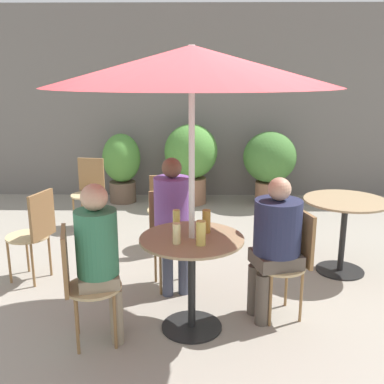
{
  "coord_description": "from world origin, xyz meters",
  "views": [
    {
      "loc": [
        0.0,
        -3.11,
        1.95
      ],
      "look_at": [
        -0.05,
        0.46,
        1.01
      ],
      "focal_mm": 42.0,
      "sensor_mm": 36.0,
      "label": 1
    }
  ],
  "objects_px": {
    "bistro_chair_4": "(165,205)",
    "beer_glass_3": "(206,221)",
    "potted_plant_0": "(121,164)",
    "bistro_chair_3": "(35,228)",
    "seated_person_0": "(275,237)",
    "seated_person_2": "(98,250)",
    "bistro_chair_5": "(89,186)",
    "bistro_chair_0": "(291,254)",
    "umbrella": "(191,67)",
    "cafe_table_far": "(344,218)",
    "potted_plant_2": "(269,161)",
    "cafe_table_near": "(191,262)",
    "potted_plant_1": "(191,157)",
    "seated_person_1": "(172,214)",
    "beer_glass_1": "(176,233)",
    "beer_glass_2": "(200,233)",
    "bistro_chair_2": "(79,277)",
    "beer_glass_0": "(176,221)",
    "bistro_chair_1": "(169,229)"
  },
  "relations": [
    {
      "from": "cafe_table_far",
      "to": "potted_plant_2",
      "type": "relative_size",
      "value": 0.73
    },
    {
      "from": "bistro_chair_2",
      "to": "beer_glass_3",
      "type": "bearing_deg",
      "value": -85.08
    },
    {
      "from": "bistro_chair_2",
      "to": "potted_plant_2",
      "type": "distance_m",
      "value": 4.22
    },
    {
      "from": "potted_plant_0",
      "to": "umbrella",
      "type": "height_order",
      "value": "umbrella"
    },
    {
      "from": "bistro_chair_4",
      "to": "potted_plant_0",
      "type": "relative_size",
      "value": 0.83
    },
    {
      "from": "beer_glass_0",
      "to": "umbrella",
      "type": "bearing_deg",
      "value": -42.66
    },
    {
      "from": "umbrella",
      "to": "bistro_chair_3",
      "type": "bearing_deg",
      "value": 151.2
    },
    {
      "from": "potted_plant_1",
      "to": "potted_plant_2",
      "type": "xyz_separation_m",
      "value": [
        1.19,
        -0.06,
        -0.05
      ]
    },
    {
      "from": "cafe_table_near",
      "to": "potted_plant_1",
      "type": "bearing_deg",
      "value": 91.08
    },
    {
      "from": "seated_person_1",
      "to": "umbrella",
      "type": "bearing_deg",
      "value": -90.0
    },
    {
      "from": "beer_glass_0",
      "to": "potted_plant_0",
      "type": "relative_size",
      "value": 0.17
    },
    {
      "from": "cafe_table_near",
      "to": "seated_person_2",
      "type": "relative_size",
      "value": 0.65
    },
    {
      "from": "cafe_table_near",
      "to": "seated_person_2",
      "type": "bearing_deg",
      "value": -164.61
    },
    {
      "from": "bistro_chair_4",
      "to": "beer_glass_3",
      "type": "distance_m",
      "value": 1.61
    },
    {
      "from": "bistro_chair_2",
      "to": "seated_person_1",
      "type": "height_order",
      "value": "seated_person_1"
    },
    {
      "from": "bistro_chair_0",
      "to": "umbrella",
      "type": "xyz_separation_m",
      "value": [
        -0.81,
        -0.22,
        1.46
      ]
    },
    {
      "from": "cafe_table_far",
      "to": "beer_glass_0",
      "type": "bearing_deg",
      "value": -149.05
    },
    {
      "from": "bistro_chair_2",
      "to": "bistro_chair_4",
      "type": "bearing_deg",
      "value": -30.08
    },
    {
      "from": "seated_person_0",
      "to": "seated_person_2",
      "type": "relative_size",
      "value": 0.97
    },
    {
      "from": "seated_person_0",
      "to": "potted_plant_1",
      "type": "relative_size",
      "value": 0.96
    },
    {
      "from": "cafe_table_near",
      "to": "potted_plant_1",
      "type": "relative_size",
      "value": 0.65
    },
    {
      "from": "seated_person_1",
      "to": "seated_person_2",
      "type": "height_order",
      "value": "seated_person_1"
    },
    {
      "from": "seated_person_2",
      "to": "beer_glass_1",
      "type": "bearing_deg",
      "value": -99.14
    },
    {
      "from": "beer_glass_1",
      "to": "umbrella",
      "type": "bearing_deg",
      "value": 48.6
    },
    {
      "from": "seated_person_1",
      "to": "potted_plant_0",
      "type": "xyz_separation_m",
      "value": [
        -0.96,
        2.97,
        -0.13
      ]
    },
    {
      "from": "beer_glass_3",
      "to": "potted_plant_0",
      "type": "bearing_deg",
      "value": 109.61
    },
    {
      "from": "bistro_chair_1",
      "to": "potted_plant_2",
      "type": "distance_m",
      "value": 3.04
    },
    {
      "from": "beer_glass_0",
      "to": "beer_glass_2",
      "type": "xyz_separation_m",
      "value": [
        0.19,
        -0.26,
        -0.0
      ]
    },
    {
      "from": "bistro_chair_3",
      "to": "seated_person_2",
      "type": "bearing_deg",
      "value": 56.85
    },
    {
      "from": "bistro_chair_2",
      "to": "bistro_chair_5",
      "type": "bearing_deg",
      "value": -3.49
    },
    {
      "from": "cafe_table_near",
      "to": "cafe_table_far",
      "type": "relative_size",
      "value": 0.97
    },
    {
      "from": "potted_plant_2",
      "to": "cafe_table_near",
      "type": "bearing_deg",
      "value": -107.69
    },
    {
      "from": "bistro_chair_4",
      "to": "potted_plant_0",
      "type": "height_order",
      "value": "potted_plant_0"
    },
    {
      "from": "seated_person_1",
      "to": "bistro_chair_2",
      "type": "bearing_deg",
      "value": -140.54
    },
    {
      "from": "seated_person_2",
      "to": "beer_glass_3",
      "type": "bearing_deg",
      "value": -84.21
    },
    {
      "from": "bistro_chair_5",
      "to": "seated_person_0",
      "type": "xyz_separation_m",
      "value": [
        2.03,
        -2.29,
        0.16
      ]
    },
    {
      "from": "bistro_chair_4",
      "to": "beer_glass_0",
      "type": "distance_m",
      "value": 1.57
    },
    {
      "from": "potted_plant_2",
      "to": "beer_glass_2",
      "type": "bearing_deg",
      "value": -106.05
    },
    {
      "from": "seated_person_2",
      "to": "bistro_chair_0",
      "type": "bearing_deg",
      "value": -90.0
    },
    {
      "from": "potted_plant_0",
      "to": "bistro_chair_3",
      "type": "bearing_deg",
      "value": -97.18
    },
    {
      "from": "potted_plant_2",
      "to": "umbrella",
      "type": "relative_size",
      "value": 0.53
    },
    {
      "from": "cafe_table_far",
      "to": "beer_glass_1",
      "type": "relative_size",
      "value": 5.38
    },
    {
      "from": "bistro_chair_2",
      "to": "cafe_table_near",
      "type": "bearing_deg",
      "value": -90.0
    },
    {
      "from": "umbrella",
      "to": "bistro_chair_4",
      "type": "bearing_deg",
      "value": 101.06
    },
    {
      "from": "cafe_table_near",
      "to": "potted_plant_0",
      "type": "xyz_separation_m",
      "value": [
        -1.14,
        3.64,
        0.05
      ]
    },
    {
      "from": "beer_glass_2",
      "to": "beer_glass_3",
      "type": "xyz_separation_m",
      "value": [
        0.04,
        0.27,
        0.0
      ]
    },
    {
      "from": "bistro_chair_1",
      "to": "beer_glass_3",
      "type": "relative_size",
      "value": 4.95
    },
    {
      "from": "bistro_chair_3",
      "to": "beer_glass_2",
      "type": "height_order",
      "value": "beer_glass_2"
    },
    {
      "from": "potted_plant_2",
      "to": "potted_plant_0",
      "type": "bearing_deg",
      "value": 177.3
    },
    {
      "from": "bistro_chair_0",
      "to": "potted_plant_0",
      "type": "relative_size",
      "value": 0.83
    }
  ]
}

